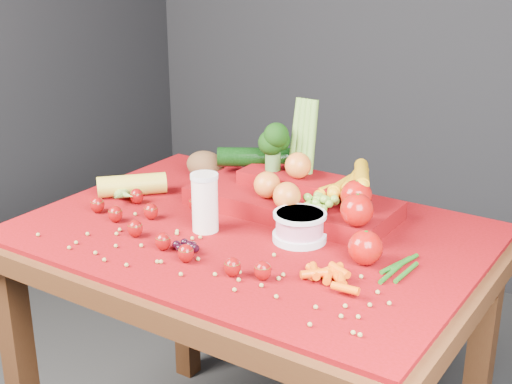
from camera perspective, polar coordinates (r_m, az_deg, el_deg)
The scene contains 12 objects.
table at distance 1.72m, azimuth -0.37°, elevation -6.29°, with size 1.10×0.80×0.75m.
red_cloth at distance 1.68m, azimuth -0.37°, elevation -3.21°, with size 1.05×0.75×0.01m, color maroon.
milk_glass at distance 1.65m, azimuth -4.12°, elevation -0.68°, with size 0.06×0.06×0.14m.
yogurt_bowl at distance 1.61m, azimuth 3.51°, elevation -2.71°, with size 0.12×0.12×0.07m.
strawberry_scatter at distance 1.65m, azimuth -7.35°, elevation -2.68°, with size 0.58×0.28×0.04m.
dark_grape_cluster at distance 1.56m, azimuth -5.56°, elevation -4.38°, with size 0.06×0.05×0.03m, color black, non-canonical shape.
soybean_scatter at distance 1.53m, azimuth -4.55°, elevation -5.35°, with size 0.84×0.24×0.01m, color #A08F45, non-canonical shape.
corn_ear at distance 1.88m, azimuth -10.41°, elevation 0.04°, with size 0.25×0.26×0.06m.
potato at distance 2.01m, azimuth -4.06°, elevation 2.16°, with size 0.12×0.09×0.08m, color brown.
baby_carrot_pile at distance 1.43m, azimuth 6.17°, elevation -6.78°, with size 0.17×0.17×0.03m, color #E95208, non-canonical shape.
green_bean_pile at distance 1.51m, azimuth 11.56°, elevation -6.04°, with size 0.14×0.12×0.01m, color #195613, non-canonical shape.
produce_mound at distance 1.76m, azimuth 3.55°, elevation 0.11°, with size 0.58×0.37×0.27m.
Camera 1 is at (0.85, -1.28, 1.43)m, focal length 50.00 mm.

